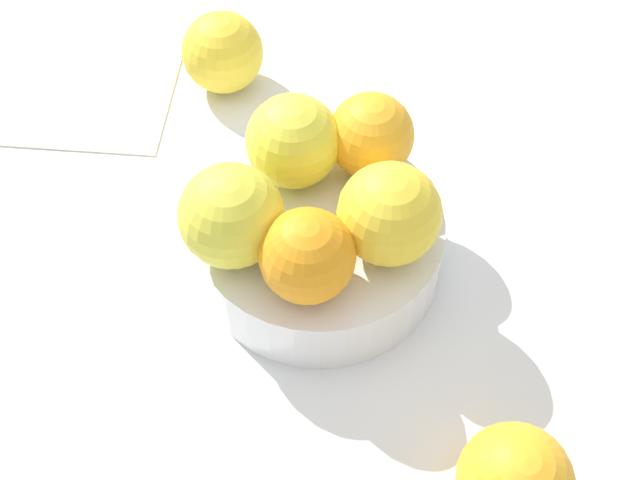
# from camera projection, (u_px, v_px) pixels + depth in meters

# --- Properties ---
(ground_plane) EXTENTS (1.10, 1.10, 0.02)m
(ground_plane) POSITION_uv_depth(u_px,v_px,m) (320.00, 272.00, 0.62)
(ground_plane) COLOR white
(fruit_bowl) EXTENTS (0.17, 0.17, 0.05)m
(fruit_bowl) POSITION_uv_depth(u_px,v_px,m) (320.00, 245.00, 0.59)
(fruit_bowl) COLOR white
(fruit_bowl) RESTS_ON ground_plane
(orange_in_bowl_0) EXTENTS (0.07, 0.07, 0.07)m
(orange_in_bowl_0) POSITION_uv_depth(u_px,v_px,m) (293.00, 141.00, 0.57)
(orange_in_bowl_0) COLOR yellow
(orange_in_bowl_0) RESTS_ON fruit_bowl
(orange_in_bowl_1) EXTENTS (0.07, 0.07, 0.07)m
(orange_in_bowl_1) POSITION_uv_depth(u_px,v_px,m) (389.00, 214.00, 0.53)
(orange_in_bowl_1) COLOR yellow
(orange_in_bowl_1) RESTS_ON fruit_bowl
(orange_in_bowl_2) EXTENTS (0.06, 0.06, 0.06)m
(orange_in_bowl_2) POSITION_uv_depth(u_px,v_px,m) (307.00, 256.00, 0.52)
(orange_in_bowl_2) COLOR orange
(orange_in_bowl_2) RESTS_ON fruit_bowl
(orange_in_bowl_3) EXTENTS (0.07, 0.07, 0.07)m
(orange_in_bowl_3) POSITION_uv_depth(u_px,v_px,m) (231.00, 216.00, 0.53)
(orange_in_bowl_3) COLOR yellow
(orange_in_bowl_3) RESTS_ON fruit_bowl
(orange_in_bowl_4) EXTENTS (0.06, 0.06, 0.06)m
(orange_in_bowl_4) POSITION_uv_depth(u_px,v_px,m) (369.00, 135.00, 0.58)
(orange_in_bowl_4) COLOR #F9A823
(orange_in_bowl_4) RESTS_ON fruit_bowl
(orange_loose_1) EXTENTS (0.07, 0.07, 0.07)m
(orange_loose_1) POSITION_uv_depth(u_px,v_px,m) (223.00, 52.00, 0.70)
(orange_loose_1) COLOR yellow
(orange_loose_1) RESTS_ON ground_plane
(folded_napkin) EXTENTS (0.18, 0.18, 0.00)m
(folded_napkin) POSITION_uv_depth(u_px,v_px,m) (93.00, 92.00, 0.72)
(folded_napkin) COLOR beige
(folded_napkin) RESTS_ON ground_plane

